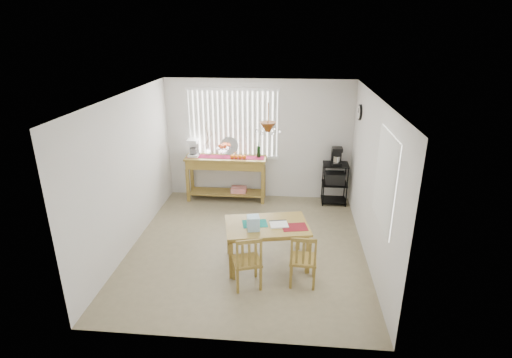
# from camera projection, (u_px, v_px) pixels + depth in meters

# --- Properties ---
(ground) EXTENTS (4.00, 4.50, 0.01)m
(ground) POSITION_uv_depth(u_px,v_px,m) (247.00, 246.00, 6.98)
(ground) COLOR gray
(room_shell) EXTENTS (4.20, 4.70, 2.70)m
(room_shell) POSITION_uv_depth(u_px,v_px,m) (247.00, 153.00, 6.39)
(room_shell) COLOR silver
(room_shell) RESTS_ON ground
(sideboard) EXTENTS (1.74, 0.49, 0.98)m
(sideboard) POSITION_uv_depth(u_px,v_px,m) (226.00, 168.00, 8.62)
(sideboard) COLOR olive
(sideboard) RESTS_ON ground
(sideboard_items) EXTENTS (1.65, 0.42, 0.75)m
(sideboard_items) POSITION_uv_depth(u_px,v_px,m) (213.00, 150.00, 8.52)
(sideboard_items) COLOR maroon
(sideboard_items) RESTS_ON sideboard
(wire_cart) EXTENTS (0.53, 0.42, 0.89)m
(wire_cart) POSITION_uv_depth(u_px,v_px,m) (335.00, 180.00, 8.51)
(wire_cart) COLOR black
(wire_cart) RESTS_ON ground
(cart_items) EXTENTS (0.21, 0.25, 0.37)m
(cart_items) POSITION_uv_depth(u_px,v_px,m) (337.00, 156.00, 8.33)
(cart_items) COLOR black
(cart_items) RESTS_ON wire_cart
(dining_table) EXTENTS (1.42, 1.07, 0.69)m
(dining_table) POSITION_uv_depth(u_px,v_px,m) (267.00, 229.00, 6.28)
(dining_table) COLOR olive
(dining_table) RESTS_ON ground
(table_items) EXTENTS (1.05, 0.47, 0.22)m
(table_items) POSITION_uv_depth(u_px,v_px,m) (260.00, 223.00, 6.11)
(table_items) COLOR #167D70
(table_items) RESTS_ON dining_table
(chair_left) EXTENTS (0.49, 0.49, 0.85)m
(chair_left) POSITION_uv_depth(u_px,v_px,m) (247.00, 262.00, 5.75)
(chair_left) COLOR olive
(chair_left) RESTS_ON ground
(chair_right) EXTENTS (0.40, 0.40, 0.84)m
(chair_right) POSITION_uv_depth(u_px,v_px,m) (303.00, 260.00, 5.81)
(chair_right) COLOR olive
(chair_right) RESTS_ON ground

